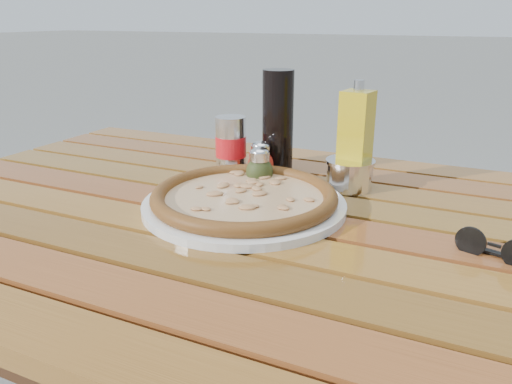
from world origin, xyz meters
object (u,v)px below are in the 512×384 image
at_px(oregano_shaker, 259,168).
at_px(sunglasses, 494,249).
at_px(parmesan_tin, 350,174).
at_px(dark_bottle, 278,123).
at_px(pepper_shaker, 261,161).
at_px(pizza, 244,196).
at_px(plate, 244,205).
at_px(soda_can, 231,145).
at_px(olive_oil_cruet, 355,139).
at_px(table, 251,251).

bearing_deg(oregano_shaker, sunglasses, -19.08).
bearing_deg(parmesan_tin, dark_bottle, 166.30).
xyz_separation_m(pepper_shaker, oregano_shaker, (0.02, -0.05, 0.00)).
distance_m(pizza, sunglasses, 0.41).
distance_m(plate, soda_can, 0.24).
bearing_deg(olive_oil_cruet, table, -120.16).
distance_m(table, plate, 0.09).
xyz_separation_m(parmesan_tin, sunglasses, (0.26, -0.21, -0.01)).
height_order(pepper_shaker, sunglasses, pepper_shaker).
xyz_separation_m(dark_bottle, sunglasses, (0.44, -0.25, -0.09)).
height_order(pizza, olive_oil_cruet, olive_oil_cruet).
relative_size(soda_can, olive_oil_cruet, 0.57).
bearing_deg(pizza, pepper_shaker, 104.96).
xyz_separation_m(dark_bottle, parmesan_tin, (0.17, -0.04, -0.08)).
distance_m(pepper_shaker, olive_oil_cruet, 0.20).
bearing_deg(table, dark_bottle, 101.85).
xyz_separation_m(plate, oregano_shaker, (-0.03, 0.12, 0.03)).
bearing_deg(oregano_shaker, table, -71.38).
bearing_deg(dark_bottle, plate, -82.09).
height_order(pepper_shaker, parmesan_tin, pepper_shaker).
bearing_deg(dark_bottle, parmesan_tin, -13.70).
xyz_separation_m(pepper_shaker, parmesan_tin, (0.19, 0.02, -0.01)).
bearing_deg(sunglasses, oregano_shaker, 177.59).
xyz_separation_m(table, soda_can, (-0.15, 0.20, 0.13)).
relative_size(oregano_shaker, parmesan_tin, 0.71).
bearing_deg(sunglasses, pepper_shaker, 173.09).
distance_m(plate, sunglasses, 0.41).
bearing_deg(pizza, table, -27.31).
distance_m(soda_can, olive_oil_cruet, 0.27).
relative_size(oregano_shaker, olive_oil_cruet, 0.39).
xyz_separation_m(oregano_shaker, olive_oil_cruet, (0.17, 0.08, 0.06)).
relative_size(pizza, sunglasses, 3.45).
bearing_deg(olive_oil_cruet, oregano_shaker, -153.90).
bearing_deg(sunglasses, olive_oil_cruet, 155.24).
bearing_deg(sunglasses, soda_can, 174.05).
distance_m(oregano_shaker, parmesan_tin, 0.18).
height_order(plate, oregano_shaker, oregano_shaker).
xyz_separation_m(pizza, pepper_shaker, (-0.05, 0.17, 0.02)).
distance_m(plate, pepper_shaker, 0.18).
bearing_deg(pepper_shaker, oregano_shaker, -68.17).
relative_size(pizza, parmesan_tin, 3.33).
bearing_deg(table, parmesan_tin, 57.72).
bearing_deg(plate, parmesan_tin, 52.73).
bearing_deg(soda_can, sunglasses, -22.61).
distance_m(table, parmesan_tin, 0.25).
distance_m(pizza, oregano_shaker, 0.13).
xyz_separation_m(dark_bottle, soda_can, (-0.10, -0.03, -0.05)).
height_order(table, plate, plate).
xyz_separation_m(table, pepper_shaker, (-0.06, 0.18, 0.11)).
xyz_separation_m(pizza, sunglasses, (0.40, -0.03, -0.01)).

